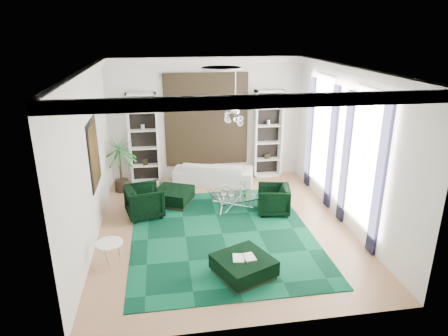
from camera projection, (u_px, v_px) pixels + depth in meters
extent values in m
cube|color=#AB7E5A|center=(224.00, 227.00, 9.82)|extent=(6.00, 7.00, 0.02)
cube|color=white|center=(224.00, 68.00, 8.54)|extent=(6.00, 7.00, 0.02)
cube|color=silver|center=(206.00, 119.00, 12.44)|extent=(6.00, 0.02, 3.80)
cube|color=silver|center=(261.00, 223.00, 5.92)|extent=(6.00, 0.02, 3.80)
cube|color=silver|center=(88.00, 159.00, 8.74)|extent=(0.02, 7.00, 3.80)
cube|color=silver|center=(347.00, 147.00, 9.63)|extent=(0.02, 7.00, 3.80)
cylinder|color=white|center=(222.00, 68.00, 8.83)|extent=(0.90, 0.90, 0.05)
cube|color=black|center=(206.00, 120.00, 12.40)|extent=(2.50, 0.06, 2.80)
cube|color=black|center=(94.00, 153.00, 9.32)|extent=(0.04, 1.30, 1.60)
cube|color=white|center=(364.00, 159.00, 8.79)|extent=(0.03, 1.10, 2.90)
cube|color=black|center=(379.00, 182.00, 8.14)|extent=(0.07, 0.30, 3.25)
cube|color=black|center=(346.00, 158.00, 9.59)|extent=(0.07, 0.30, 3.25)
cube|color=white|center=(322.00, 132.00, 11.02)|extent=(0.03, 1.10, 2.90)
cube|color=black|center=(332.00, 148.00, 10.37)|extent=(0.07, 0.30, 3.25)
cube|color=black|center=(310.00, 133.00, 11.82)|extent=(0.07, 0.30, 3.25)
cube|color=black|center=(222.00, 234.00, 9.44)|extent=(4.20, 5.00, 0.02)
imported|color=silver|center=(213.00, 173.00, 12.39)|extent=(2.59, 1.57, 0.71)
imported|color=black|center=(145.00, 201.00, 10.23)|extent=(1.08, 1.07, 0.82)
imported|color=black|center=(273.00, 200.00, 10.42)|extent=(0.98, 0.96, 0.75)
cube|color=black|center=(173.00, 196.00, 11.02)|extent=(1.25, 1.25, 0.42)
cube|color=black|center=(244.00, 267.00, 7.83)|extent=(1.32, 1.32, 0.40)
cube|color=white|center=(244.00, 257.00, 7.75)|extent=(0.45, 0.30, 0.03)
cylinder|color=white|center=(111.00, 254.00, 8.14)|extent=(0.61, 0.61, 0.52)
imported|color=#1C6C28|center=(245.00, 193.00, 10.54)|extent=(0.12, 0.10, 0.21)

